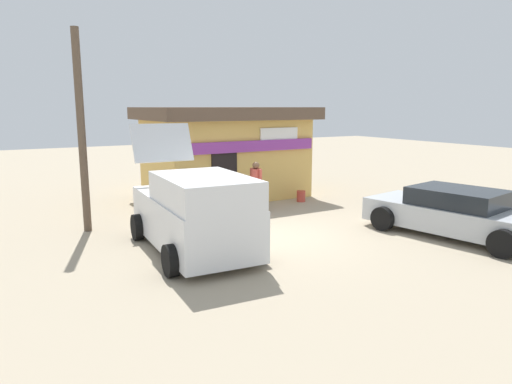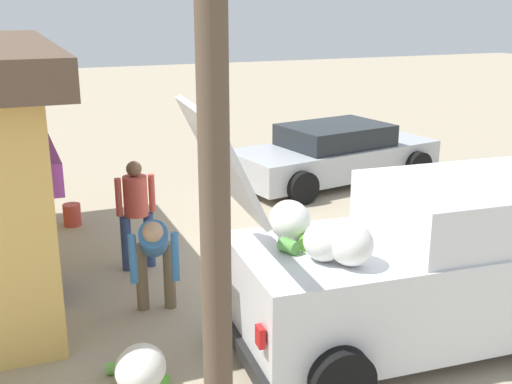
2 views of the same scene
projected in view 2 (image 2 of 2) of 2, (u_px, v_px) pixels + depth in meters
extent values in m
plane|color=tan|center=(312.00, 266.00, 9.33)|extent=(60.00, 60.00, 0.00)
cube|color=purple|center=(39.00, 135.00, 8.72)|extent=(5.00, 0.19, 0.36)
cube|color=black|center=(50.00, 223.00, 8.14)|extent=(0.90, 0.07, 2.00)
cube|color=white|center=(31.00, 102.00, 9.65)|extent=(1.50, 0.08, 0.60)
cube|color=silver|center=(421.00, 281.00, 7.16)|extent=(1.98, 4.26, 1.06)
cube|color=silver|center=(488.00, 205.00, 7.15)|extent=(1.83, 2.67, 0.59)
cube|color=silver|center=(220.00, 158.00, 6.00)|extent=(1.61, 0.60, 0.99)
ellipsoid|color=silver|center=(290.00, 220.00, 6.89)|extent=(0.52, 0.44, 0.44)
ellipsoid|color=silver|center=(350.00, 243.00, 6.23)|extent=(0.53, 0.44, 0.44)
ellipsoid|color=silver|center=(323.00, 242.00, 6.34)|extent=(0.46, 0.39, 0.39)
cylinder|color=#66B437|center=(307.00, 240.00, 6.70)|extent=(0.31, 0.28, 0.16)
cylinder|color=#529941|center=(289.00, 246.00, 6.56)|extent=(0.24, 0.22, 0.15)
cube|color=black|center=(240.00, 348.00, 6.65)|extent=(1.67, 0.17, 0.16)
cube|color=red|center=(260.00, 336.00, 5.88)|extent=(0.14, 0.07, 0.20)
cube|color=red|center=(222.00, 278.00, 7.13)|extent=(0.14, 0.07, 0.20)
cylinder|color=black|center=(473.00, 265.00, 8.55)|extent=(0.26, 0.65, 0.64)
cylinder|color=black|center=(341.00, 380.00, 5.98)|extent=(0.26, 0.65, 0.64)
cylinder|color=black|center=(274.00, 294.00, 7.71)|extent=(0.26, 0.65, 0.64)
cube|color=#B2B7BC|center=(334.00, 159.00, 13.58)|extent=(2.57, 4.73, 0.61)
cube|color=#1E2328|center=(335.00, 135.00, 13.42)|extent=(1.93, 2.40, 0.44)
cylinder|color=black|center=(418.00, 166.00, 13.63)|extent=(0.34, 0.67, 0.64)
cylinder|color=black|center=(359.00, 149.00, 15.17)|extent=(0.34, 0.67, 0.64)
cylinder|color=black|center=(303.00, 188.00, 12.08)|extent=(0.34, 0.67, 0.64)
cylinder|color=black|center=(250.00, 166.00, 13.62)|extent=(0.34, 0.67, 0.64)
cylinder|color=navy|center=(149.00, 240.00, 9.24)|extent=(0.15, 0.15, 0.80)
cylinder|color=navy|center=(126.00, 244.00, 9.09)|extent=(0.15, 0.15, 0.80)
cylinder|color=#CC4C3F|center=(135.00, 196.00, 8.97)|extent=(0.37, 0.37, 0.57)
sphere|color=brown|center=(134.00, 169.00, 8.85)|extent=(0.22, 0.22, 0.22)
cylinder|color=#CC4C3F|center=(152.00, 193.00, 9.07)|extent=(0.09, 0.09, 0.54)
cylinder|color=#CC4C3F|center=(119.00, 197.00, 8.86)|extent=(0.09, 0.09, 0.54)
cylinder|color=#726047|center=(169.00, 275.00, 7.97)|extent=(0.15, 0.15, 0.87)
cylinder|color=#726047|center=(142.00, 277.00, 7.92)|extent=(0.15, 0.15, 0.87)
cylinder|color=#3872B2|center=(154.00, 239.00, 7.53)|extent=(0.76, 0.48, 0.61)
sphere|color=tan|center=(153.00, 232.00, 7.12)|extent=(0.23, 0.23, 0.23)
cylinder|color=#3872B2|center=(175.00, 257.00, 7.35)|extent=(0.09, 0.09, 0.58)
cylinder|color=#3872B2|center=(133.00, 259.00, 7.28)|extent=(0.09, 0.09, 0.58)
ellipsoid|color=silver|center=(141.00, 368.00, 6.36)|extent=(0.79, 0.69, 0.43)
cylinder|color=#6CB746|center=(123.00, 367.00, 6.65)|extent=(0.18, 0.35, 0.13)
cylinder|color=#BF3F33|center=(72.00, 215.00, 10.96)|extent=(0.30, 0.30, 0.38)
cylinder|color=brown|center=(215.00, 190.00, 3.99)|extent=(0.20, 0.20, 5.19)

